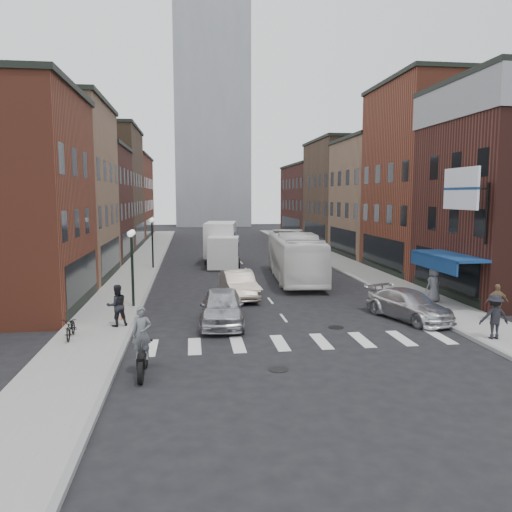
% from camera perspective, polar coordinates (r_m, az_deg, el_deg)
% --- Properties ---
extents(ground, '(160.00, 160.00, 0.00)m').
position_cam_1_polar(ground, '(23.29, 3.63, -7.68)').
color(ground, black).
rests_on(ground, ground).
extents(sidewalk_left, '(3.00, 74.00, 0.15)m').
position_cam_1_polar(sidewalk_left, '(44.68, -12.72, -0.68)').
color(sidewalk_left, gray).
rests_on(sidewalk_left, ground).
extents(sidewalk_right, '(3.00, 74.00, 0.15)m').
position_cam_1_polar(sidewalk_right, '(46.32, 8.72, -0.33)').
color(sidewalk_right, gray).
rests_on(sidewalk_right, ground).
extents(curb_left, '(0.20, 74.00, 0.16)m').
position_cam_1_polar(curb_left, '(44.58, -10.80, -0.75)').
color(curb_left, gray).
rests_on(curb_left, ground).
extents(curb_right, '(0.20, 74.00, 0.16)m').
position_cam_1_polar(curb_right, '(45.93, 6.92, -0.45)').
color(curb_right, gray).
rests_on(curb_right, ground).
extents(crosswalk_stripes, '(12.00, 2.20, 0.01)m').
position_cam_1_polar(crosswalk_stripes, '(20.47, 5.27, -9.77)').
color(crosswalk_stripes, silver).
rests_on(crosswalk_stripes, ground).
extents(bldg_left_mid_a, '(10.30, 10.20, 12.30)m').
position_cam_1_polar(bldg_left_mid_a, '(37.64, -24.05, 6.77)').
color(bldg_left_mid_a, '#956E52').
rests_on(bldg_left_mid_a, ground).
extents(bldg_left_mid_b, '(10.30, 10.20, 10.30)m').
position_cam_1_polar(bldg_left_mid_b, '(47.32, -20.56, 5.63)').
color(bldg_left_mid_b, '#3E1B16').
rests_on(bldg_left_mid_b, ground).
extents(bldg_left_far_a, '(10.30, 12.20, 13.30)m').
position_cam_1_polar(bldg_left_far_a, '(58.09, -18.18, 7.37)').
color(bldg_left_far_a, '#493624').
rests_on(bldg_left_far_a, ground).
extents(bldg_left_far_b, '(10.30, 16.20, 11.30)m').
position_cam_1_polar(bldg_left_far_b, '(71.90, -16.09, 6.50)').
color(bldg_left_far_b, brown).
rests_on(bldg_left_far_b, ground).
extents(bldg_right_mid_a, '(10.30, 10.20, 14.30)m').
position_cam_1_polar(bldg_right_mid_a, '(41.00, 20.94, 8.28)').
color(bldg_right_mid_a, brown).
rests_on(bldg_right_mid_a, ground).
extents(bldg_right_mid_b, '(10.30, 10.20, 11.30)m').
position_cam_1_polar(bldg_right_mid_b, '(50.02, 15.40, 6.45)').
color(bldg_right_mid_b, '#956E52').
rests_on(bldg_right_mid_b, ground).
extents(bldg_right_far_a, '(10.30, 12.20, 12.30)m').
position_cam_1_polar(bldg_right_far_a, '(60.31, 11.33, 7.08)').
color(bldg_right_far_a, '#493624').
rests_on(bldg_right_far_a, ground).
extents(bldg_right_far_b, '(10.30, 16.20, 10.30)m').
position_cam_1_polar(bldg_right_far_b, '(73.71, 7.79, 6.32)').
color(bldg_right_far_b, '#3E1B16').
rests_on(bldg_right_far_b, ground).
extents(awning_blue, '(1.80, 5.00, 0.78)m').
position_cam_1_polar(awning_blue, '(28.17, 20.76, -0.13)').
color(awning_blue, navy).
rests_on(awning_blue, ground).
extents(billboard_sign, '(1.52, 3.00, 3.70)m').
position_cam_1_polar(billboard_sign, '(26.07, 22.52, 6.98)').
color(billboard_sign, black).
rests_on(billboard_sign, ground).
extents(distant_tower, '(14.00, 14.00, 50.00)m').
position_cam_1_polar(distant_tower, '(102.01, -5.15, 17.73)').
color(distant_tower, '#9399A0').
rests_on(distant_tower, ground).
extents(streetlamp_near, '(0.32, 1.22, 4.11)m').
position_cam_1_polar(streetlamp_near, '(26.45, -14.00, 0.30)').
color(streetlamp_near, black).
rests_on(streetlamp_near, ground).
extents(streetlamp_far, '(0.32, 1.22, 4.11)m').
position_cam_1_polar(streetlamp_far, '(40.33, -11.78, 2.59)').
color(streetlamp_far, black).
rests_on(streetlamp_far, ground).
extents(bike_rack, '(0.08, 0.68, 0.80)m').
position_cam_1_polar(bike_rack, '(24.22, -15.02, -6.00)').
color(bike_rack, '#D8590C').
rests_on(bike_rack, sidewalk_left).
extents(box_truck, '(3.16, 8.39, 3.54)m').
position_cam_1_polar(box_truck, '(42.49, -3.98, 1.36)').
color(box_truck, silver).
rests_on(box_truck, ground).
extents(motorcycle_rider, '(0.64, 2.27, 2.32)m').
position_cam_1_polar(motorcycle_rider, '(16.89, -12.88, -9.73)').
color(motorcycle_rider, black).
rests_on(motorcycle_rider, ground).
extents(transit_bus, '(3.68, 12.04, 3.30)m').
position_cam_1_polar(transit_bus, '(35.01, 4.47, -0.00)').
color(transit_bus, white).
rests_on(transit_bus, ground).
extents(sedan_left_near, '(2.28, 4.96, 1.65)m').
position_cam_1_polar(sedan_left_near, '(22.92, -3.89, -5.81)').
color(sedan_left_near, '#ACACB1').
rests_on(sedan_left_near, ground).
extents(sedan_left_far, '(2.03, 4.88, 1.57)m').
position_cam_1_polar(sedan_left_far, '(28.69, -2.01, -3.28)').
color(sedan_left_far, '#BFAF9B').
rests_on(sedan_left_far, ground).
extents(curb_car, '(3.37, 5.17, 1.39)m').
position_cam_1_polar(curb_car, '(24.92, 17.06, -5.37)').
color(curb_car, silver).
rests_on(curb_car, ground).
extents(parked_bicycle, '(0.68, 1.70, 0.88)m').
position_cam_1_polar(parked_bicycle, '(21.63, -20.39, -7.66)').
color(parked_bicycle, black).
rests_on(parked_bicycle, sidewalk_left).
extents(ped_left_solo, '(1.03, 0.84, 1.85)m').
position_cam_1_polar(ped_left_solo, '(22.84, -15.62, -5.46)').
color(ped_left_solo, black).
rests_on(ped_left_solo, sidewalk_left).
extents(ped_right_a, '(1.21, 0.67, 1.81)m').
position_cam_1_polar(ped_right_a, '(22.27, 25.59, -6.26)').
color(ped_right_a, black).
rests_on(ped_right_a, sidewalk_right).
extents(ped_right_b, '(1.08, 0.73, 1.68)m').
position_cam_1_polar(ped_right_b, '(25.63, 25.85, -4.75)').
color(ped_right_b, brown).
rests_on(ped_right_b, sidewalk_right).
extents(ped_right_c, '(1.08, 0.88, 1.91)m').
position_cam_1_polar(ped_right_c, '(28.57, 19.64, -3.08)').
color(ped_right_c, '#5B5D63').
rests_on(ped_right_c, sidewalk_right).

